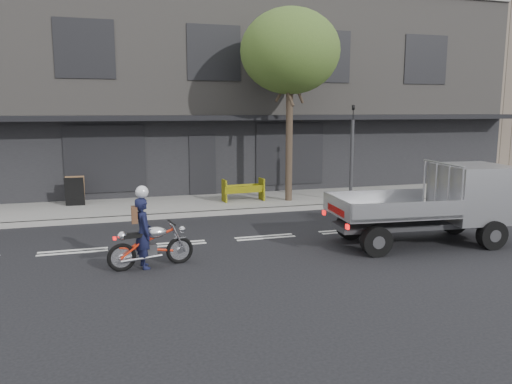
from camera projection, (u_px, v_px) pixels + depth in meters
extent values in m
plane|color=black|center=(265.00, 237.00, 13.20)|extent=(80.00, 80.00, 0.00)
cube|color=gray|center=(225.00, 203.00, 17.64)|extent=(32.00, 3.20, 0.15)
cube|color=gray|center=(236.00, 212.00, 16.13)|extent=(32.00, 0.20, 0.15)
cube|color=slate|center=(193.00, 95.00, 23.24)|extent=(26.00, 10.00, 8.00)
cylinder|color=#382B21|center=(289.00, 148.00, 17.47)|extent=(0.24, 0.24, 4.00)
ellipsoid|color=#39551F|center=(290.00, 51.00, 16.93)|extent=(3.40, 3.40, 2.89)
cylinder|color=#2D2D30|center=(351.00, 163.00, 17.30)|extent=(0.12, 0.12, 3.00)
imported|color=black|center=(353.00, 112.00, 17.02)|extent=(0.08, 0.10, 0.50)
torus|color=black|center=(122.00, 257.00, 10.42)|extent=(0.62, 0.18, 0.61)
torus|color=black|center=(180.00, 250.00, 10.95)|extent=(0.62, 0.18, 0.61)
cube|color=#2D2D30|center=(149.00, 250.00, 10.65)|extent=(0.34, 0.26, 0.25)
ellipsoid|color=silver|center=(155.00, 232.00, 10.65)|extent=(0.53, 0.36, 0.25)
cube|color=black|center=(135.00, 235.00, 10.47)|extent=(0.51, 0.29, 0.08)
cylinder|color=black|center=(172.00, 223.00, 10.78)|extent=(0.12, 0.54, 0.03)
imported|color=black|center=(143.00, 233.00, 10.57)|extent=(0.45, 0.61, 1.52)
cylinder|color=black|center=(376.00, 241.00, 11.45)|extent=(0.73, 0.32, 0.71)
cylinder|color=black|center=(350.00, 226.00, 12.99)|extent=(0.73, 0.32, 0.71)
cylinder|color=black|center=(492.00, 235.00, 12.04)|extent=(0.73, 0.32, 0.71)
cylinder|color=black|center=(454.00, 221.00, 13.57)|extent=(0.73, 0.32, 0.71)
cube|color=#2D2D30|center=(419.00, 224.00, 12.48)|extent=(4.37, 1.31, 0.13)
cube|color=#9C9DA1|center=(473.00, 193.00, 12.65)|extent=(1.73, 1.82, 1.40)
cube|color=black|center=(474.00, 177.00, 12.58)|extent=(1.54, 1.71, 0.51)
cube|color=#9E9FA3|center=(390.00, 212.00, 12.27)|extent=(2.96, 2.06, 0.09)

